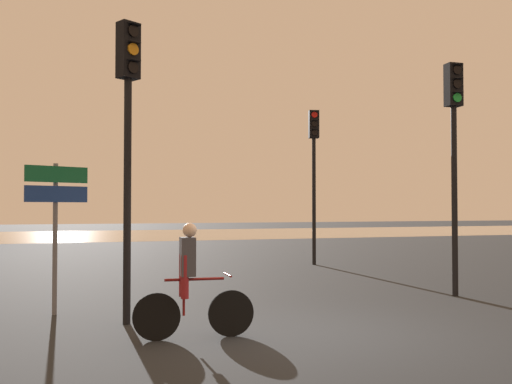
% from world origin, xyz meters
% --- Properties ---
extents(ground_plane, '(120.00, 120.00, 0.00)m').
position_xyz_m(ground_plane, '(0.00, 0.00, 0.00)').
color(ground_plane, black).
extents(water_strip, '(80.00, 16.00, 0.01)m').
position_xyz_m(water_strip, '(0.00, 31.83, 0.00)').
color(water_strip, '#9E937F').
rests_on(water_strip, ground).
extents(traffic_light_near_left, '(0.40, 0.42, 4.79)m').
position_xyz_m(traffic_light_near_left, '(-2.73, 1.66, 3.31)').
color(traffic_light_near_left, black).
rests_on(traffic_light_near_left, ground).
extents(traffic_light_far_right, '(0.37, 0.38, 5.00)m').
position_xyz_m(traffic_light_far_right, '(3.90, 9.38, 3.44)').
color(traffic_light_far_right, black).
rests_on(traffic_light_far_right, ground).
extents(traffic_light_near_right, '(0.33, 0.35, 4.86)m').
position_xyz_m(traffic_light_near_right, '(4.04, 2.46, 3.35)').
color(traffic_light_near_right, black).
rests_on(traffic_light_near_right, ground).
extents(direction_sign_post, '(1.02, 0.46, 2.60)m').
position_xyz_m(direction_sign_post, '(-3.83, 2.84, 1.79)').
color(direction_sign_post, slate).
rests_on(direction_sign_post, ground).
extents(cyclist, '(1.71, 0.46, 1.62)m').
position_xyz_m(cyclist, '(-1.99, 0.36, 0.82)').
color(cyclist, black).
rests_on(cyclist, ground).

